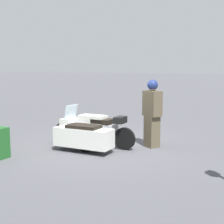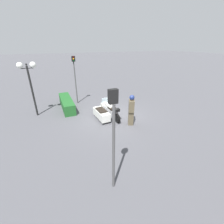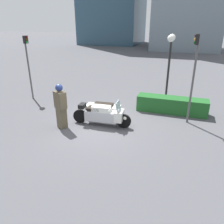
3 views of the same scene
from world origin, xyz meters
TOP-DOWN VIEW (x-y plane):
  - ground_plane at (0.00, 0.00)m, footprint 160.00×160.00m
  - police_motorcycle at (0.18, 0.48)m, footprint 2.60×1.30m
  - officer_rider at (-1.33, -0.62)m, footprint 0.60×0.52m
  - hedge_bush_curbside at (2.92, 2.60)m, footprint 3.37×0.77m
  - twin_lamp_post at (2.45, 4.71)m, footprint 0.37×1.09m
  - traffic_light_near at (3.68, 1.62)m, footprint 0.23×0.26m
  - traffic_light_far at (-4.94, 2.18)m, footprint 0.23×0.26m

SIDE VIEW (x-z plane):
  - ground_plane at x=0.00m, z-range 0.00..0.00m
  - hedge_bush_curbside at x=2.92m, z-range 0.00..0.77m
  - police_motorcycle at x=0.18m, z-range -0.11..1.03m
  - officer_rider at x=-1.33m, z-range 0.05..1.96m
  - traffic_light_far at x=-4.94m, z-range 0.54..4.05m
  - traffic_light_near at x=3.68m, z-range 0.56..4.31m
  - twin_lamp_post at x=2.45m, z-range 1.06..4.64m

